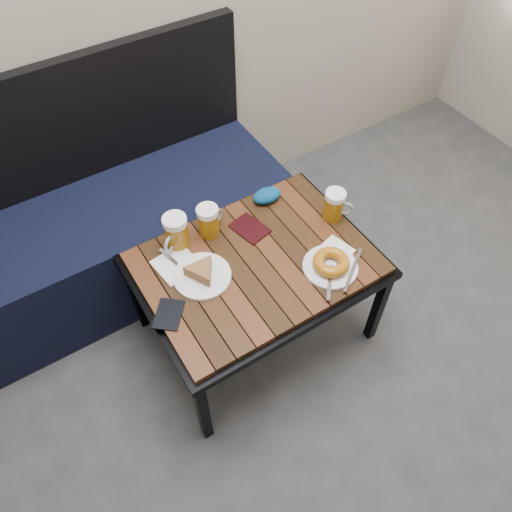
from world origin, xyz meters
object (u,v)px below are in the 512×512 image
beer_mug_left (176,232)px  passport_navy (169,314)px  beer_mug_centre (209,221)px  cafe_table (256,268)px  plate_pie (202,273)px  knit_pouch (267,195)px  passport_burgundy (250,228)px  plate_bagel (331,264)px  bench (119,231)px  beer_mug_right (335,205)px

beer_mug_left → passport_navy: 0.30m
beer_mug_centre → cafe_table: bearing=-91.2°
plate_pie → knit_pouch: size_ratio=1.76×
passport_navy → passport_burgundy: bearing=62.9°
plate_pie → knit_pouch: bearing=26.5°
beer_mug_left → passport_burgundy: bearing=131.4°
beer_mug_centre → knit_pouch: (0.27, 0.03, -0.04)m
cafe_table → plate_bagel: bearing=-39.4°
bench → passport_navy: (-0.04, -0.61, 0.20)m
passport_burgundy → knit_pouch: 0.17m
beer_mug_right → plate_bagel: (-0.16, -0.19, -0.04)m
beer_mug_left → plate_pie: size_ratio=0.69×
beer_mug_centre → plate_pie: beer_mug_centre is taller
bench → beer_mug_left: 0.47m
beer_mug_right → knit_pouch: size_ratio=1.09×
beer_mug_right → knit_pouch: bearing=169.5°
beer_mug_right → passport_burgundy: (-0.30, 0.11, -0.06)m
cafe_table → beer_mug_centre: bearing=109.5°
plate_pie → beer_mug_right: bearing=-1.3°
beer_mug_left → plate_bagel: 0.56m
cafe_table → beer_mug_right: (0.36, 0.03, 0.11)m
beer_mug_centre → beer_mug_left: bearing=155.7°
beer_mug_right → cafe_table: bearing=-134.8°
beer_mug_left → plate_bagel: beer_mug_left is taller
beer_mug_right → passport_navy: 0.73m
bench → cafe_table: bench is taller
passport_navy → knit_pouch: (0.56, 0.27, 0.02)m
passport_navy → knit_pouch: knit_pouch is taller
beer_mug_centre → plate_bagel: bearing=-74.1°
beer_mug_right → bench: bearing=-177.8°
beer_mug_right → plate_bagel: size_ratio=0.51×
beer_mug_centre → passport_navy: size_ratio=1.08×
passport_burgundy → knit_pouch: size_ratio=1.19×
beer_mug_right → knit_pouch: beer_mug_right is taller
beer_mug_right → beer_mug_centre: bearing=-161.4°
passport_navy → passport_burgundy: (0.42, 0.18, 0.00)m
passport_navy → passport_burgundy: size_ratio=0.86×
cafe_table → plate_pie: plate_pie is taller
beer_mug_left → beer_mug_centre: 0.13m
bench → plate_pie: (0.13, -0.54, 0.22)m
plate_pie → knit_pouch: plate_pie is taller
bench → passport_navy: 0.65m
knit_pouch → bench: bearing=146.5°
cafe_table → passport_navy: (-0.36, -0.04, 0.05)m
bench → knit_pouch: 0.66m
cafe_table → plate_bagel: (0.20, -0.17, 0.07)m
beer_mug_left → plate_pie: 0.18m
bench → passport_navy: bench is taller
plate_bagel → knit_pouch: plate_bagel is taller
passport_navy → cafe_table: bearing=45.9°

